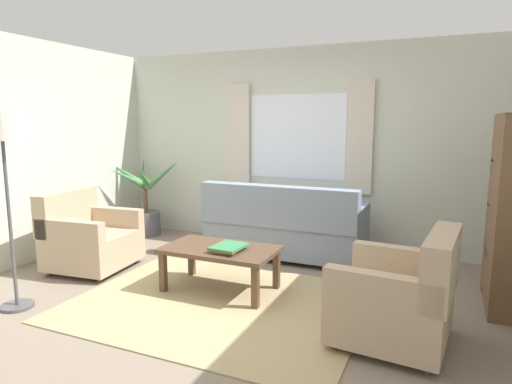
# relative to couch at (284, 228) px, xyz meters

# --- Properties ---
(ground_plane) EXTENTS (6.24, 6.24, 0.00)m
(ground_plane) POSITION_rel_couch_xyz_m (-0.06, -1.55, -0.37)
(ground_plane) COLOR gray
(wall_back) EXTENTS (5.32, 0.12, 2.60)m
(wall_back) POSITION_rel_couch_xyz_m (-0.06, 0.71, 0.93)
(wall_back) COLOR beige
(wall_back) RESTS_ON ground_plane
(wall_left) EXTENTS (0.12, 4.40, 2.60)m
(wall_left) POSITION_rel_couch_xyz_m (-2.72, -1.55, 0.93)
(wall_left) COLOR beige
(wall_left) RESTS_ON ground_plane
(window_with_curtains) EXTENTS (1.98, 0.07, 1.40)m
(window_with_curtains) POSITION_rel_couch_xyz_m (-0.06, 0.62, 1.08)
(window_with_curtains) COLOR white
(area_rug) EXTENTS (2.60, 2.03, 0.01)m
(area_rug) POSITION_rel_couch_xyz_m (-0.06, -1.55, -0.36)
(area_rug) COLOR tan
(area_rug) RESTS_ON ground_plane
(couch) EXTENTS (1.90, 0.82, 0.92)m
(couch) POSITION_rel_couch_xyz_m (0.00, 0.00, 0.00)
(couch) COLOR gray
(couch) RESTS_ON ground_plane
(armchair_left) EXTENTS (0.90, 0.92, 0.88)m
(armchair_left) POSITION_rel_couch_xyz_m (-1.87, -1.28, -0.01)
(armchair_left) COLOR tan
(armchair_left) RESTS_ON ground_plane
(armchair_right) EXTENTS (0.89, 0.91, 0.88)m
(armchair_right) POSITION_rel_couch_xyz_m (1.53, -1.64, -0.01)
(armchair_right) COLOR tan
(armchair_right) RESTS_ON ground_plane
(coffee_table) EXTENTS (1.10, 0.64, 0.44)m
(coffee_table) POSITION_rel_couch_xyz_m (-0.19, -1.27, 0.01)
(coffee_table) COLOR brown
(coffee_table) RESTS_ON ground_plane
(book_stack_on_table) EXTENTS (0.29, 0.35, 0.06)m
(book_stack_on_table) POSITION_rel_couch_xyz_m (-0.07, -1.34, 0.10)
(book_stack_on_table) COLOR orange
(book_stack_on_table) RESTS_ON coffee_table
(potted_plant) EXTENTS (1.20, 0.94, 1.14)m
(potted_plant) POSITION_rel_couch_xyz_m (-2.23, 0.21, 0.07)
(potted_plant) COLOR #56565B
(potted_plant) RESTS_ON ground_plane
(bookshelf) EXTENTS (0.30, 0.94, 1.72)m
(bookshelf) POSITION_rel_couch_xyz_m (2.29, -0.55, 0.53)
(bookshelf) COLOR brown
(bookshelf) RESTS_ON ground_plane
(standing_lamp) EXTENTS (0.34, 0.34, 1.73)m
(standing_lamp) POSITION_rel_couch_xyz_m (-1.67, -2.36, 1.09)
(standing_lamp) COLOR #4C4C51
(standing_lamp) RESTS_ON ground_plane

